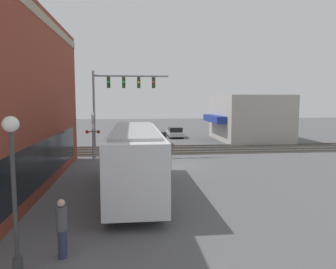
# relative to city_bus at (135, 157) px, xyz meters

# --- Properties ---
(ground_plane) EXTENTS (120.00, 120.00, 0.00)m
(ground_plane) POSITION_rel_city_bus_xyz_m (6.61, -2.80, -1.87)
(ground_plane) COLOR #565659
(shop_building) EXTENTS (9.99, 8.63, 5.40)m
(shop_building) POSITION_rel_city_bus_xyz_m (21.41, -13.97, 0.82)
(shop_building) COLOR #B2ADA3
(shop_building) RESTS_ON ground
(city_bus) EXTENTS (10.93, 2.59, 3.40)m
(city_bus) POSITION_rel_city_bus_xyz_m (0.00, 0.00, 0.00)
(city_bus) COLOR silver
(city_bus) RESTS_ON ground
(traffic_signal_gantry) EXTENTS (0.42, 6.29, 7.24)m
(traffic_signal_gantry) POSITION_rel_city_bus_xyz_m (10.57, 1.31, 3.53)
(traffic_signal_gantry) COLOR gray
(traffic_signal_gantry) RESTS_ON ground
(crossing_signal) EXTENTS (1.41, 1.18, 3.81)m
(crossing_signal) POSITION_rel_city_bus_xyz_m (9.71, 3.28, 0.42)
(crossing_signal) COLOR gray
(crossing_signal) RESTS_ON ground
(streetlamp) EXTENTS (0.44, 0.44, 4.45)m
(streetlamp) POSITION_rel_city_bus_xyz_m (-7.94, 3.34, 0.79)
(streetlamp) COLOR #38383A
(streetlamp) RESTS_ON ground
(rail_track_near) EXTENTS (2.60, 60.00, 0.15)m
(rail_track_near) POSITION_rel_city_bus_xyz_m (12.61, -2.80, -1.85)
(rail_track_near) COLOR #332D28
(rail_track_near) RESTS_ON ground
(rail_track_far) EXTENTS (2.60, 60.00, 0.15)m
(rail_track_far) POSITION_rel_city_bus_xyz_m (15.81, -2.80, -1.85)
(rail_track_far) COLOR #332D28
(rail_track_far) RESTS_ON ground
(parked_car_red) EXTENTS (4.71, 1.82, 1.49)m
(parked_car_red) POSITION_rel_city_bus_xyz_m (18.18, -2.60, -1.18)
(parked_car_red) COLOR #B21E19
(parked_car_red) RESTS_ON ground
(parked_car_silver) EXTENTS (4.39, 1.82, 1.37)m
(parked_car_silver) POSITION_rel_city_bus_xyz_m (24.85, -5.40, -1.23)
(parked_car_silver) COLOR #B7B7BC
(parked_car_silver) RESTS_ON ground
(pedestrian_at_crossing) EXTENTS (0.34, 0.34, 1.79)m
(pedestrian_at_crossing) POSITION_rel_city_bus_xyz_m (10.35, 2.27, -0.96)
(pedestrian_at_crossing) COLOR black
(pedestrian_at_crossing) RESTS_ON ground
(pedestrian_by_lamp) EXTENTS (0.34, 0.34, 1.87)m
(pedestrian_by_lamp) POSITION_rel_city_bus_xyz_m (-7.06, 2.30, -0.91)
(pedestrian_by_lamp) COLOR #2D3351
(pedestrian_by_lamp) RESTS_ON ground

